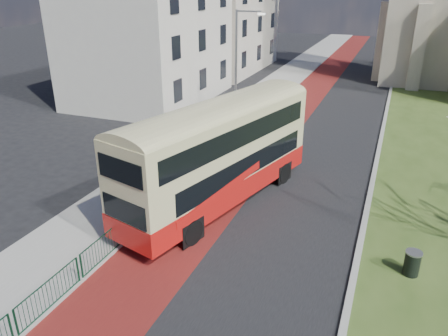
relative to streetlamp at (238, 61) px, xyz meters
The scene contains 12 objects.
ground 19.08m from the streetlamp, 76.42° to the right, with size 160.00×160.00×0.00m, color black.
road_carriageway 7.70m from the streetlamp, 18.88° to the left, with size 9.00×120.00×0.01m, color black.
bus_lane 5.91m from the streetlamp, 32.43° to the left, with size 3.40×120.00×0.01m, color #591414.
pavement_west 5.00m from the streetlamp, 108.07° to the left, with size 4.00×120.00×0.12m, color gray.
kerb_west 5.13m from the streetlamp, 56.03° to the left, with size 0.25×120.00×0.13m, color #999993.
kerb_east 12.07m from the streetlamp, 20.95° to the left, with size 0.25×80.00×0.13m, color #999993.
pedestrian_railing 14.64m from the streetlamp, 84.30° to the right, with size 0.07×24.00×1.12m.
street_block_near 10.62m from the streetlamp, 157.49° to the left, with size 10.30×14.30×13.00m.
street_block_far 22.24m from the streetlamp, 115.76° to the left, with size 10.30×16.30×11.50m.
streetlamp is the anchor object (origin of this frame).
bus 13.37m from the streetlamp, 73.58° to the right, with size 5.65×11.89×4.85m.
litter_bin 20.09m from the streetlamp, 51.12° to the right, with size 0.79×0.79×0.96m.
Camera 1 is at (6.51, -12.08, 9.95)m, focal length 35.00 mm.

